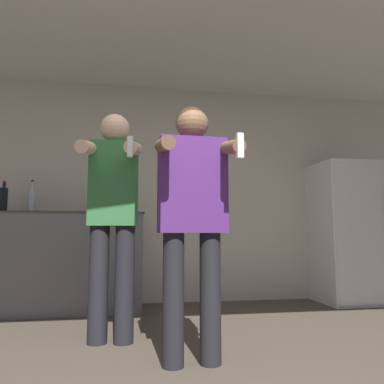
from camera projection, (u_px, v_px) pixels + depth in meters
name	position (u px, v px, depth m)	size (l,w,h in m)	color
wall_back	(161.00, 193.00, 4.45)	(7.00, 0.06, 2.55)	beige
ceiling_slab	(176.00, 23.00, 3.18)	(7.00, 3.34, 0.05)	silver
refrigerator	(349.00, 232.00, 4.39)	(0.76, 0.69, 1.62)	white
counter	(67.00, 262.00, 3.86)	(1.57, 0.67, 1.01)	slate
bottle_short_whiskey	(31.00, 200.00, 3.91)	(0.07, 0.07, 0.35)	silver
bottle_clear_vodka	(3.00, 199.00, 3.86)	(0.08, 0.08, 0.33)	black
bottle_red_label	(101.00, 203.00, 4.02)	(0.08, 0.08, 0.32)	maroon
person_woman_foreground	(192.00, 210.00, 2.34)	(0.50, 0.48, 1.60)	black
person_man_side	(113.00, 211.00, 2.79)	(0.47, 0.50, 1.70)	black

